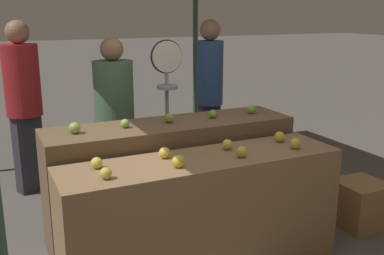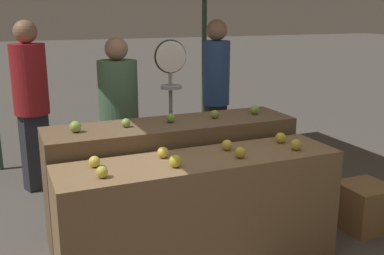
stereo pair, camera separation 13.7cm
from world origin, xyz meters
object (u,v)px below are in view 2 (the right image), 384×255
at_px(person_customer_left, 216,85).
at_px(person_customer_right, 31,94).
at_px(produce_scale, 171,86).
at_px(person_vendor_at_scale, 119,111).
at_px(wooden_crate_side, 364,207).

bearing_deg(person_customer_left, person_customer_right, -5.08).
relative_size(produce_scale, person_vendor_at_scale, 0.99).
bearing_deg(produce_scale, person_vendor_at_scale, 148.56).
height_order(person_vendor_at_scale, person_customer_right, person_customer_right).
height_order(produce_scale, person_customer_left, person_customer_left).
relative_size(person_vendor_at_scale, person_customer_left, 0.92).
bearing_deg(produce_scale, wooden_crate_side, -38.70).
xyz_separation_m(person_vendor_at_scale, wooden_crate_side, (1.86, -1.41, -0.75)).
distance_m(person_customer_left, wooden_crate_side, 2.13).
relative_size(produce_scale, person_customer_right, 0.91).
bearing_deg(wooden_crate_side, person_customer_left, 107.84).
relative_size(person_vendor_at_scale, wooden_crate_side, 4.03).
height_order(person_customer_left, wooden_crate_side, person_customer_left).
relative_size(produce_scale, wooden_crate_side, 3.99).
bearing_deg(person_vendor_at_scale, person_customer_left, -137.65).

